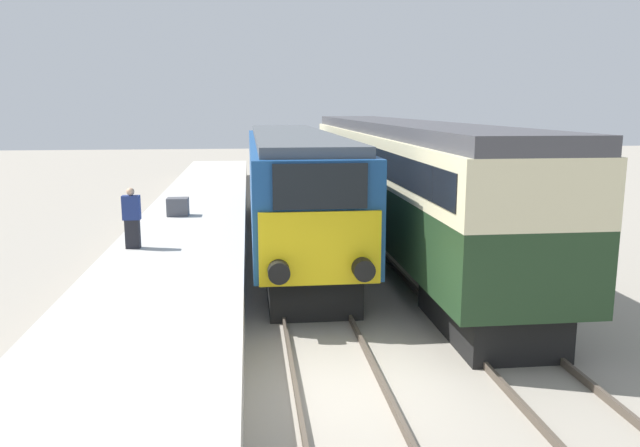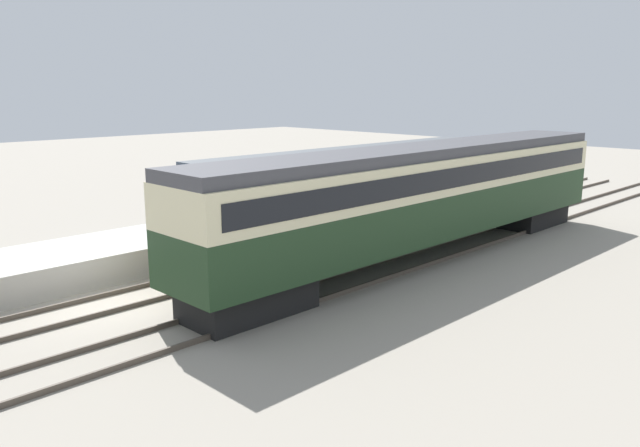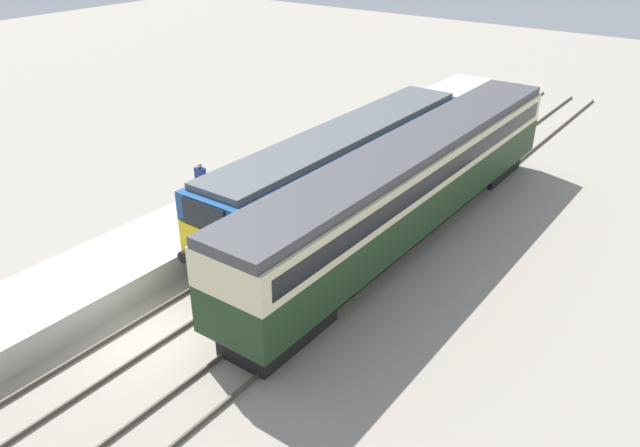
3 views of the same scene
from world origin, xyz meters
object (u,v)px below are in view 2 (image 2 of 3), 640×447
Objects in this scene: passenger_carriage at (426,191)px; person_on_platform at (213,198)px; locomotive at (360,189)px; luggage_crate at (309,197)px.

passenger_carriage is 8.68m from person_on_platform.
locomotive is 3.96m from luggage_crate.
luggage_crate is (0.62, 4.81, -0.47)m from person_on_platform.
person_on_platform is at bearing -97.39° from luggage_crate.
person_on_platform reaches higher than luggage_crate.
luggage_crate is at bearing 171.42° from passenger_carriage.
passenger_carriage is 13.15× the size of person_on_platform.
locomotive is at bearing -12.11° from luggage_crate.
luggage_crate is at bearing 167.89° from locomotive.
locomotive is 5.96m from person_on_platform.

